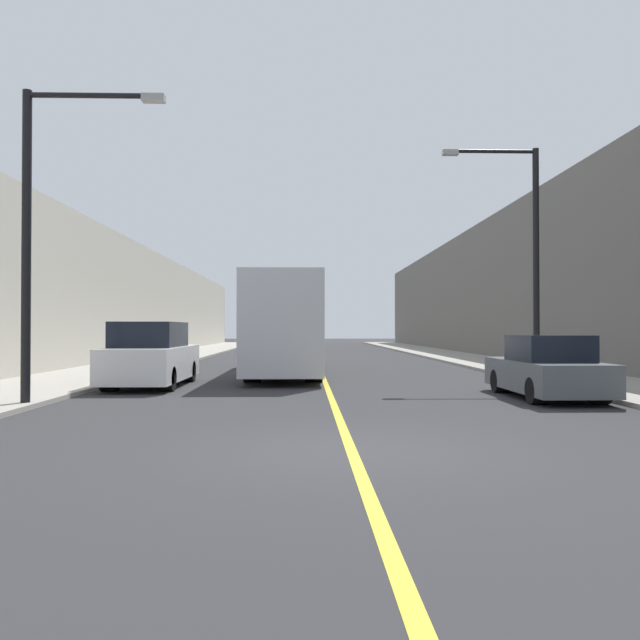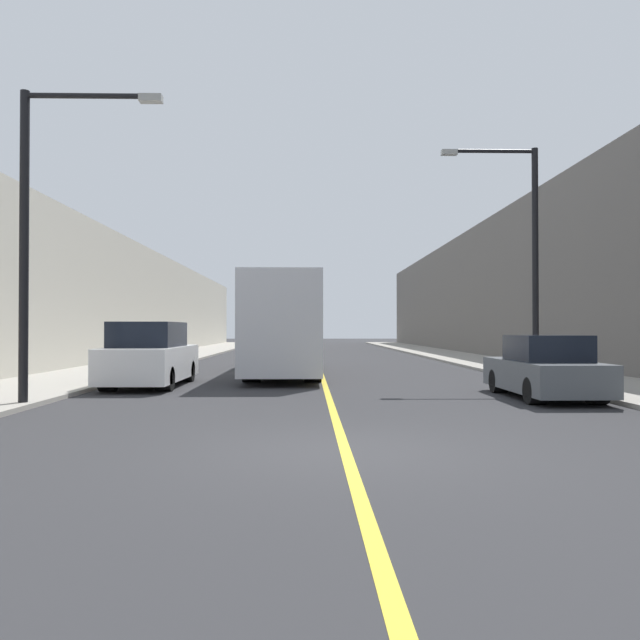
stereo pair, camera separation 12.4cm
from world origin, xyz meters
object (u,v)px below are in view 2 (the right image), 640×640
(parked_suv_left, at_px, (150,357))
(street_lamp_left, at_px, (39,219))
(bus, at_px, (286,325))
(car_right_near, at_px, (545,370))
(street_lamp_right, at_px, (526,245))

(parked_suv_left, height_order, street_lamp_left, street_lamp_left)
(bus, distance_m, street_lamp_left, 11.32)
(car_right_near, relative_size, street_lamp_left, 0.63)
(bus, bearing_deg, car_right_near, -51.44)
(car_right_near, bearing_deg, street_lamp_right, 75.89)
(parked_suv_left, bearing_deg, street_lamp_left, -103.75)
(street_lamp_left, bearing_deg, street_lamp_right, 24.86)
(street_lamp_right, bearing_deg, bus, 153.14)
(parked_suv_left, bearing_deg, street_lamp_right, 5.12)
(parked_suv_left, height_order, car_right_near, parked_suv_left)
(bus, height_order, street_lamp_right, street_lamp_right)
(bus, relative_size, street_lamp_left, 1.70)
(bus, relative_size, parked_suv_left, 2.32)
(bus, distance_m, parked_suv_left, 6.37)
(bus, xyz_separation_m, car_right_near, (6.65, -8.35, -1.15))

